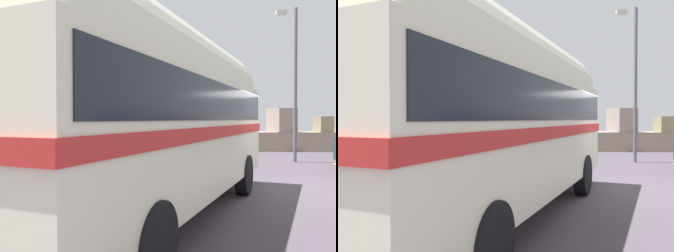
% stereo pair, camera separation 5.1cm
% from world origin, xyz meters
% --- Properties ---
extents(ground, '(32.00, 26.00, 0.02)m').
position_xyz_m(ground, '(0.00, 0.00, 0.01)').
color(ground, '#453C44').
extents(breakwater, '(31.36, 2.01, 2.48)m').
position_xyz_m(breakwater, '(0.12, 11.82, 0.73)').
color(breakwater, gray).
rests_on(breakwater, ground).
extents(vintage_coach, '(5.27, 8.87, 3.70)m').
position_xyz_m(vintage_coach, '(-2.40, -2.64, 2.05)').
color(vintage_coach, black).
rests_on(vintage_coach, ground).
extents(lamp_post, '(0.80, 0.53, 6.54)m').
position_xyz_m(lamp_post, '(2.76, 6.11, 3.68)').
color(lamp_post, '#5B5B60').
rests_on(lamp_post, ground).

